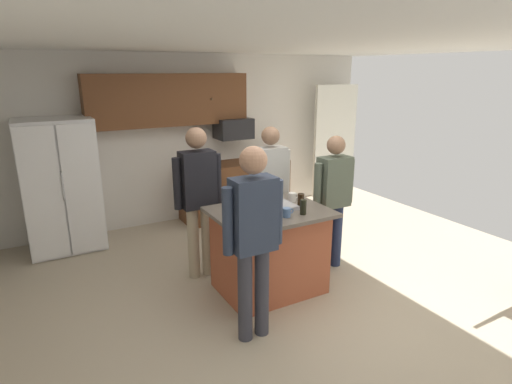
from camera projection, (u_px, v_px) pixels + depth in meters
The scene contains 21 objects.
floor at pixel (285, 288), 4.64m from camera, with size 7.04×7.04×0.00m, color #B7A88E.
ceiling at pixel (291, 42), 3.91m from camera, with size 7.04×7.04×0.00m, color white.
back_wall at pixel (192, 138), 6.62m from camera, with size 6.40×0.10×2.60m, color silver.
french_door_window_panel at pixel (335, 141), 7.56m from camera, with size 0.90×0.06×2.00m, color white.
cabinet_run_upper at pixel (169, 100), 6.09m from camera, with size 2.40×0.38×0.75m.
cabinet_run_lower at pixel (235, 189), 6.87m from camera, with size 1.80×0.63×0.90m.
refrigerator at pixel (61, 186), 5.46m from camera, with size 0.93×0.76×1.76m.
microwave_over_range at pixel (233, 128), 6.61m from camera, with size 0.56×0.40×0.32m, color black.
kitchen_island at pixel (269, 250), 4.50m from camera, with size 1.20×0.93×0.93m.
person_guest_right at pixel (253, 232), 3.53m from camera, with size 0.57×0.23×1.76m.
person_host_foreground at pixel (198, 193), 4.66m from camera, with size 0.57×0.23×1.76m.
person_elder_center at pixel (270, 184), 5.17m from camera, with size 0.57×0.22×1.70m.
person_guest_left at pixel (333, 194), 4.90m from camera, with size 0.57×0.22×1.63m.
glass_dark_ale at pixel (278, 214), 4.05m from camera, with size 0.07×0.07×0.13m.
glass_pilsner at pixel (301, 201), 4.44m from camera, with size 0.07×0.07×0.15m.
tumbler_amber at pixel (238, 201), 4.46m from camera, with size 0.07×0.07×0.12m.
mug_ceramic_white at pixel (287, 212), 4.16m from camera, with size 0.13×0.09×0.09m.
mug_blue_stoneware at pixel (292, 197), 4.66m from camera, with size 0.13×0.09×0.10m.
glass_short_whisky at pixel (273, 195), 4.67m from camera, with size 0.06×0.06×0.14m.
glass_stout_tall at pixel (303, 207), 4.23m from camera, with size 0.07×0.07×0.15m.
serving_tray at pixel (274, 207), 4.39m from camera, with size 0.44×0.30×0.04m.
Camera 1 is at (-2.31, -3.46, 2.35)m, focal length 29.07 mm.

